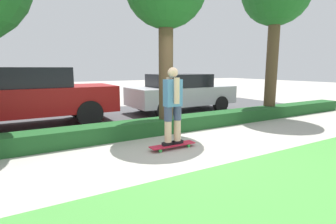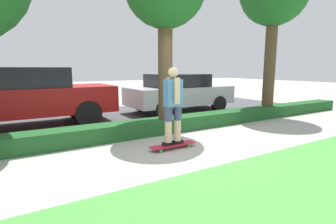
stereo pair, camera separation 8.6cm
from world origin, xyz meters
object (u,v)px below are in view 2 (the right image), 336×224
(parked_car_front, at_px, (26,96))
(parked_car_middle, at_px, (179,92))
(skateboard, at_px, (173,145))
(skater_person, at_px, (173,104))

(parked_car_front, bearing_deg, parked_car_middle, 0.43)
(skateboard, bearing_deg, parked_car_front, 122.19)
(skater_person, distance_m, parked_car_front, 4.65)
(skateboard, xyz_separation_m, parked_car_front, (-2.48, 3.93, 0.83))
(skater_person, xyz_separation_m, parked_car_front, (-2.48, 3.93, -0.05))
(skateboard, xyz_separation_m, skater_person, (0.00, 0.00, 0.87))
(skater_person, bearing_deg, parked_car_front, 122.19)
(skateboard, height_order, parked_car_front, parked_car_front)
(skater_person, bearing_deg, parked_car_middle, 54.83)
(parked_car_front, relative_size, parked_car_middle, 1.16)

